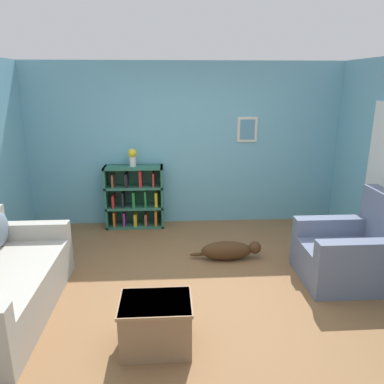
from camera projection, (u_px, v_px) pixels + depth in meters
ground_plane at (194, 290)px, 4.28m from camera, size 14.00×14.00×0.00m
wall_back at (185, 145)px, 6.07m from camera, size 5.60×0.13×2.60m
bookshelf at (135, 197)px, 6.05m from camera, size 0.93×0.32×1.01m
recliner_chair at (353, 252)px, 4.41m from camera, size 1.05×0.91×1.06m
coffee_table at (156, 323)px, 3.30m from camera, size 0.63×0.47×0.46m
dog at (229, 250)px, 4.98m from camera, size 0.95×0.23×0.26m
vase at (132, 156)px, 5.84m from camera, size 0.14×0.14×0.28m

